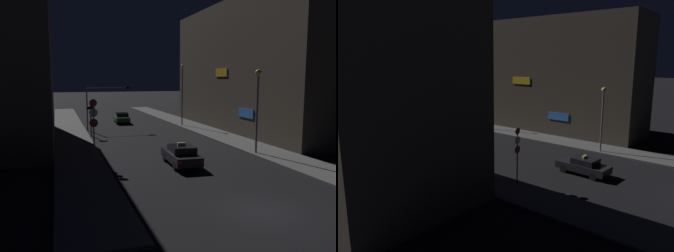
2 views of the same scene
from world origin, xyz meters
TOP-DOWN VIEW (x-y plane):
  - sidewalk_left at (-7.42, 28.28)m, footprint 3.44×60.57m
  - sidewalk_right at (7.42, 28.28)m, footprint 3.44×60.57m
  - building_facade_left at (-14.08, 22.19)m, footprint 9.95×20.71m
  - building_facade_right at (12.83, 23.58)m, footprint 7.45×28.65m
  - taxi at (-0.67, 9.44)m, footprint 1.99×4.52m
  - far_car at (-0.42, 34.49)m, footprint 2.06×4.55m
  - traffic_light_overhead at (-3.33, 28.66)m, footprint 5.38×0.42m
  - traffic_light_left_kerb at (-5.45, 24.17)m, footprint 0.80×0.42m
  - sign_pole_left at (-6.36, 12.04)m, footprint 0.61×0.10m
  - street_lamp_near_block at (6.21, 11.03)m, footprint 0.48×0.48m
  - street_lamp_far_block at (6.34, 28.98)m, footprint 0.41×0.41m

SIDE VIEW (x-z plane):
  - sidewalk_left at x=-7.42m, z-range 0.00..0.17m
  - sidewalk_right at x=7.42m, z-range 0.00..0.17m
  - far_car at x=-0.42m, z-range 0.02..1.44m
  - taxi at x=-0.67m, z-range -0.07..1.55m
  - traffic_light_left_kerb at x=-5.45m, z-range 0.73..3.98m
  - sign_pole_left at x=-6.36m, z-range 0.62..5.04m
  - traffic_light_overhead at x=-3.33m, z-range 1.22..6.43m
  - street_lamp_near_block at x=6.21m, z-range 1.29..7.86m
  - street_lamp_far_block at x=6.34m, z-range 1.02..8.54m
  - building_facade_left at x=-14.08m, z-range 0.00..13.53m
  - building_facade_right at x=12.83m, z-range 0.00..14.53m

